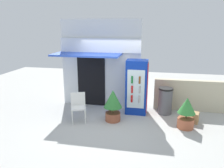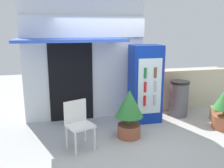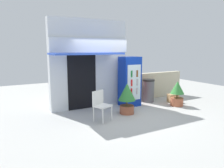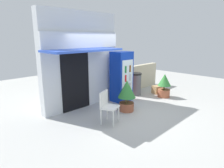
{
  "view_description": "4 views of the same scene",
  "coord_description": "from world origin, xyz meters",
  "px_view_note": "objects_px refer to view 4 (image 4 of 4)",
  "views": [
    {
      "loc": [
        1.42,
        -6.38,
        2.99
      ],
      "look_at": [
        0.05,
        0.47,
        1.11
      ],
      "focal_mm": 35.25,
      "sensor_mm": 36.0,
      "label": 1
    },
    {
      "loc": [
        -1.32,
        -4.55,
        2.28
      ],
      "look_at": [
        -0.18,
        0.2,
        1.14
      ],
      "focal_mm": 39.28,
      "sensor_mm": 36.0,
      "label": 2
    },
    {
      "loc": [
        -3.68,
        -5.83,
        2.19
      ],
      "look_at": [
        -0.29,
        0.28,
        1.02
      ],
      "focal_mm": 34.46,
      "sensor_mm": 36.0,
      "label": 3
    },
    {
      "loc": [
        -4.46,
        -3.86,
        2.39
      ],
      "look_at": [
        -0.26,
        0.33,
        0.94
      ],
      "focal_mm": 30.96,
      "sensor_mm": 36.0,
      "label": 4
    }
  ],
  "objects_px": {
    "potted_plant_near_shop": "(127,93)",
    "trash_bin": "(135,84)",
    "plastic_chair": "(107,105)",
    "potted_plant_curbside": "(164,85)",
    "cardboard_box": "(157,90)",
    "drink_cooler": "(122,77)"
  },
  "relations": [
    {
      "from": "potted_plant_near_shop",
      "to": "trash_bin",
      "type": "xyz_separation_m",
      "value": [
        1.65,
        0.94,
        -0.13
      ]
    },
    {
      "from": "potted_plant_near_shop",
      "to": "plastic_chair",
      "type": "bearing_deg",
      "value": -169.05
    },
    {
      "from": "potted_plant_curbside",
      "to": "trash_bin",
      "type": "bearing_deg",
      "value": 119.46
    },
    {
      "from": "plastic_chair",
      "to": "cardboard_box",
      "type": "distance_m",
      "value": 3.64
    },
    {
      "from": "plastic_chair",
      "to": "potted_plant_curbside",
      "type": "height_order",
      "value": "potted_plant_curbside"
    },
    {
      "from": "potted_plant_curbside",
      "to": "cardboard_box",
      "type": "distance_m",
      "value": 0.64
    },
    {
      "from": "plastic_chair",
      "to": "potted_plant_near_shop",
      "type": "relative_size",
      "value": 0.89
    },
    {
      "from": "potted_plant_curbside",
      "to": "trash_bin",
      "type": "xyz_separation_m",
      "value": [
        -0.58,
        1.02,
        -0.04
      ]
    },
    {
      "from": "trash_bin",
      "to": "cardboard_box",
      "type": "bearing_deg",
      "value": -33.26
    },
    {
      "from": "trash_bin",
      "to": "cardboard_box",
      "type": "height_order",
      "value": "trash_bin"
    },
    {
      "from": "plastic_chair",
      "to": "cardboard_box",
      "type": "xyz_separation_m",
      "value": [
        3.57,
        0.6,
        -0.38
      ]
    },
    {
      "from": "trash_bin",
      "to": "potted_plant_near_shop",
      "type": "bearing_deg",
      "value": -150.38
    },
    {
      "from": "potted_plant_near_shop",
      "to": "potted_plant_curbside",
      "type": "xyz_separation_m",
      "value": [
        2.23,
        -0.08,
        -0.08
      ]
    },
    {
      "from": "drink_cooler",
      "to": "trash_bin",
      "type": "distance_m",
      "value": 1.09
    },
    {
      "from": "potted_plant_near_shop",
      "to": "trash_bin",
      "type": "relative_size",
      "value": 1.11
    },
    {
      "from": "plastic_chair",
      "to": "potted_plant_near_shop",
      "type": "xyz_separation_m",
      "value": [
        1.08,
        0.21,
        0.05
      ]
    },
    {
      "from": "plastic_chair",
      "to": "trash_bin",
      "type": "relative_size",
      "value": 0.99
    },
    {
      "from": "plastic_chair",
      "to": "cardboard_box",
      "type": "bearing_deg",
      "value": 9.55
    },
    {
      "from": "trash_bin",
      "to": "plastic_chair",
      "type": "bearing_deg",
      "value": -157.2
    },
    {
      "from": "drink_cooler",
      "to": "potted_plant_curbside",
      "type": "bearing_deg",
      "value": -30.35
    },
    {
      "from": "potted_plant_near_shop",
      "to": "trash_bin",
      "type": "height_order",
      "value": "potted_plant_near_shop"
    },
    {
      "from": "drink_cooler",
      "to": "potted_plant_near_shop",
      "type": "distance_m",
      "value": 1.12
    }
  ]
}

